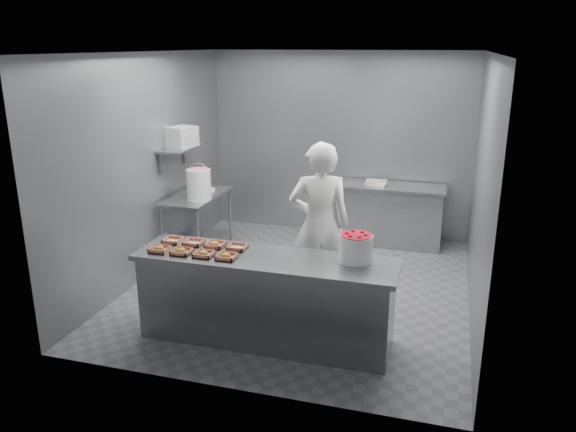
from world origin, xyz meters
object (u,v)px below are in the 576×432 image
at_px(back_counter, 392,215).
at_px(tray_5, 194,242).
at_px(tray_0, 160,249).
at_px(appliance, 181,137).
at_px(service_counter, 266,299).
at_px(tray_1, 181,251).
at_px(prep_table, 197,216).
at_px(tray_7, 237,247).
at_px(tray_3, 226,256).
at_px(worker, 319,225).
at_px(strawberry_tub, 356,247).
at_px(tray_2, 204,254).
at_px(tray_6, 215,244).
at_px(tray_4, 173,240).
at_px(glaze_bucket, 199,184).

relative_size(back_counter, tray_5, 8.01).
height_order(tray_0, appliance, appliance).
xyz_separation_m(service_counter, tray_5, (-0.83, 0.14, 0.47)).
bearing_deg(tray_1, appliance, 115.50).
distance_m(prep_table, tray_7, 2.26).
bearing_deg(tray_3, appliance, 125.30).
xyz_separation_m(prep_table, worker, (1.96, -0.96, 0.35)).
bearing_deg(strawberry_tub, tray_3, -166.93).
distance_m(tray_3, worker, 1.31).
bearing_deg(tray_2, strawberry_tub, 10.97).
relative_size(prep_table, worker, 0.64).
bearing_deg(service_counter, back_counter, 74.52).
height_order(service_counter, back_counter, same).
bearing_deg(tray_7, tray_0, -159.05).
xyz_separation_m(tray_3, tray_6, (-0.24, 0.28, 0.00)).
xyz_separation_m(prep_table, tray_4, (0.58, -1.81, 0.33)).
bearing_deg(tray_3, tray_1, 180.00).
bearing_deg(service_counter, strawberry_tub, 9.41).
relative_size(back_counter, tray_0, 8.01).
relative_size(tray_1, strawberry_tub, 0.58).
distance_m(prep_table, tray_3, 2.48).
height_order(tray_7, appliance, appliance).
height_order(tray_3, strawberry_tub, strawberry_tub).
bearing_deg(worker, appliance, -41.48).
height_order(service_counter, tray_5, tray_5).
xyz_separation_m(back_counter, tray_0, (-1.97, -3.39, 0.47)).
xyz_separation_m(service_counter, back_counter, (0.90, 3.25, -0.00)).
height_order(tray_7, worker, worker).
bearing_deg(strawberry_tub, tray_1, -170.56).
distance_m(prep_table, tray_5, 2.02).
relative_size(tray_1, tray_6, 1.00).
bearing_deg(tray_0, prep_table, 105.55).
distance_m(tray_0, strawberry_tub, 1.95).
height_order(prep_table, tray_4, tray_4).
height_order(service_counter, tray_0, tray_0).
bearing_deg(tray_5, tray_3, -30.12).
bearing_deg(tray_5, worker, 36.87).
distance_m(tray_0, tray_2, 0.48).
distance_m(prep_table, worker, 2.21).
bearing_deg(tray_7, strawberry_tub, 0.20).
xyz_separation_m(tray_5, tray_7, (0.48, 0.00, 0.00)).
bearing_deg(tray_6, tray_0, -150.03).
height_order(worker, appliance, worker).
height_order(tray_5, appliance, appliance).
bearing_deg(service_counter, tray_4, 172.60).
distance_m(tray_3, tray_5, 0.55).
height_order(tray_0, tray_6, same).
xyz_separation_m(tray_7, glaze_bucket, (-1.16, 1.61, 0.19)).
xyz_separation_m(tray_1, tray_4, (-0.24, 0.28, -0.00)).
height_order(tray_6, strawberry_tub, strawberry_tub).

